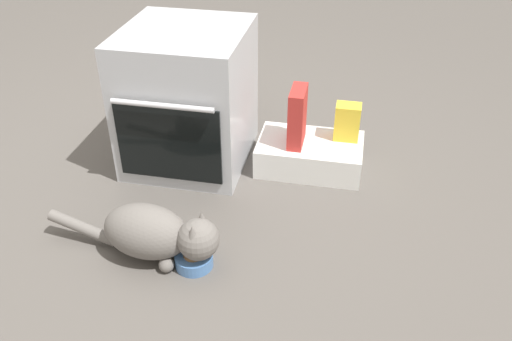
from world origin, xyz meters
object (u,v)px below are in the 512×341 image
Objects in this scene: oven at (188,98)px; pantry_cabinet at (310,154)px; cereal_box at (297,117)px; food_bowl at (194,259)px; cat at (156,233)px; snack_bag at (347,122)px.

oven is 0.66m from pantry_cabinet.
pantry_cabinet is 1.81× the size of cereal_box.
cereal_box is at bearing 69.43° from food_bowl.
oven is 0.90× the size of cat.
cereal_box is (-0.07, -0.02, 0.21)m from pantry_cabinet.
oven is 3.71× the size of snack_bag.
oven is 0.78m from snack_bag.
snack_bag is at bearing 6.74° from oven.
food_bowl is (-0.36, -0.79, -0.04)m from pantry_cabinet.
food_bowl is 0.20× the size of cat.
food_bowl is 0.18m from cat.
cat is 2.65× the size of cereal_box.
cat is at bearing 174.22° from food_bowl.
cereal_box reaches higher than cat.
cereal_box is 1.56× the size of snack_bag.
snack_bag is at bearing 22.58° from pantry_cabinet.
cat is at bearing -120.40° from cereal_box.
oven is at bearing -177.91° from pantry_cabinet.
snack_bag is (0.52, 0.86, 0.20)m from food_bowl.
food_bowl is 0.83× the size of snack_bag.
oven reaches higher than cat.
cat is 1.08m from snack_bag.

